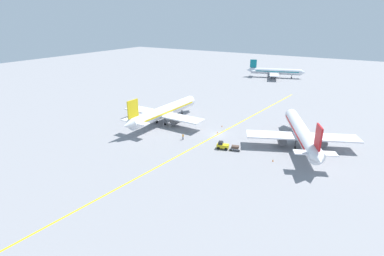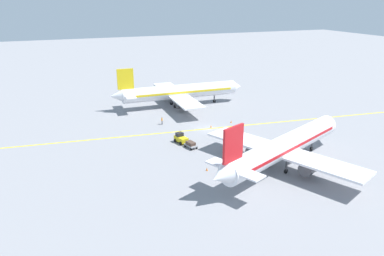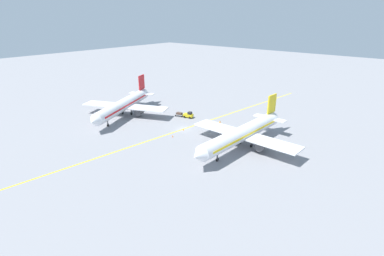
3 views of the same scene
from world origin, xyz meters
name	(u,v)px [view 1 (image 1 of 3)]	position (x,y,z in m)	size (l,w,h in m)	color
ground_plane	(218,134)	(0.00, 0.00, 0.00)	(400.00, 400.00, 0.00)	gray
apron_yellow_centreline	(218,134)	(0.00, 0.00, 0.00)	(0.40, 120.00, 0.01)	yellow
airplane_at_gate	(164,112)	(-19.22, 0.21, 3.71)	(28.14, 35.48, 10.60)	white
airplane_adjacent_stand	(302,133)	(22.26, 3.47, 3.71)	(27.71, 33.68, 10.60)	white
airplane_distant_taxiing	(275,72)	(-11.69, 94.67, 3.34)	(31.32, 25.47, 9.54)	silver
baggage_tug_white	(222,146)	(5.47, -8.34, 0.90)	(3.27, 2.33, 2.11)	gold
baggage_cart_trailing	(235,148)	(8.67, -7.56, 0.76)	(2.86, 1.98, 1.24)	gray
ground_crew_worker	(183,137)	(-6.51, -8.40, 0.91)	(0.53, 0.35, 1.68)	#23232D
traffic_cone_near_nose	(273,160)	(18.75, -8.71, 0.28)	(0.32, 0.32, 0.55)	orange
traffic_cone_mid_apron	(222,126)	(-1.76, 6.42, 0.28)	(0.32, 0.32, 0.55)	orange
traffic_cone_by_wingtip	(217,132)	(-0.57, 0.87, 0.28)	(0.32, 0.32, 0.55)	orange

